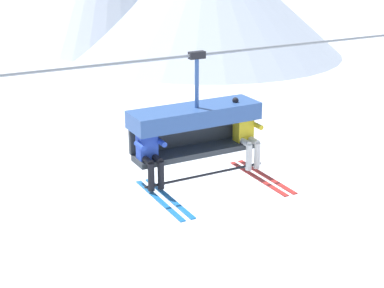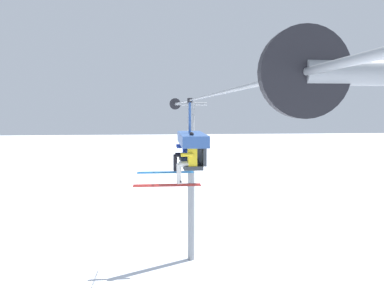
{
  "view_description": "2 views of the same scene",
  "coord_description": "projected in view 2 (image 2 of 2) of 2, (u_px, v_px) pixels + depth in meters",
  "views": [
    {
      "loc": [
        -2.97,
        -9.29,
        9.97
      ],
      "look_at": [
        1.45,
        -0.98,
        6.57
      ],
      "focal_mm": 55.0,
      "sensor_mm": 36.0,
      "label": 1
    },
    {
      "loc": [
        11.87,
        -1.68,
        7.84
      ],
      "look_at": [
        1.5,
        -0.73,
        6.84
      ],
      "focal_mm": 35.0,
      "sensor_mm": 36.0,
      "label": 2
    }
  ],
  "objects": [
    {
      "name": "chairlift_chair",
      "position": [
        192.0,
        144.0,
        10.32
      ],
      "size": [
        2.33,
        0.74,
        2.12
      ],
      "color": "#33383D"
    },
    {
      "name": "skier_yellow",
      "position": [
        188.0,
        158.0,
        9.39
      ],
      "size": [
        0.48,
        1.7,
        1.34
      ],
      "color": "yellow"
    },
    {
      "name": "lift_tower_near",
      "position": [
        191.0,
        177.0,
        19.07
      ],
      "size": [
        0.36,
        1.88,
        8.33
      ],
      "color": "gray",
      "rests_on": "ground_plane"
    },
    {
      "name": "lift_cable",
      "position": [
        189.0,
        100.0,
        10.44
      ],
      "size": [
        18.54,
        0.05,
        0.05
      ],
      "color": "gray"
    },
    {
      "name": "skier_blue",
      "position": [
        182.0,
        151.0,
        11.28
      ],
      "size": [
        0.46,
        1.7,
        1.23
      ],
      "color": "#2847B7"
    }
  ]
}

